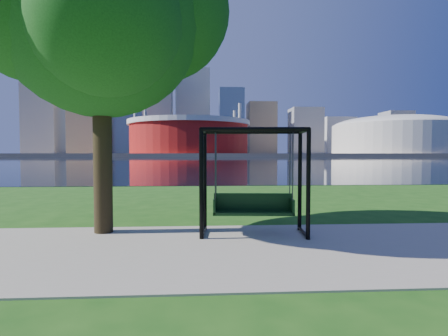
{
  "coord_description": "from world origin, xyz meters",
  "views": [
    {
      "loc": [
        -0.46,
        -6.7,
        1.74
      ],
      "look_at": [
        -0.06,
        0.0,
        1.46
      ],
      "focal_mm": 28.0,
      "sensor_mm": 36.0,
      "label": 1
    }
  ],
  "objects": [
    {
      "name": "ground",
      "position": [
        0.0,
        0.0,
        0.0
      ],
      "size": [
        900.0,
        900.0,
        0.0
      ],
      "primitive_type": "plane",
      "color": "#1E5114",
      "rests_on": "ground"
    },
    {
      "name": "path",
      "position": [
        0.0,
        -0.5,
        0.01
      ],
      "size": [
        120.0,
        4.0,
        0.03
      ],
      "primitive_type": "cube",
      "color": "#9E937F",
      "rests_on": "ground"
    },
    {
      "name": "river",
      "position": [
        0.0,
        102.0,
        0.01
      ],
      "size": [
        900.0,
        180.0,
        0.02
      ],
      "primitive_type": "cube",
      "color": "black",
      "rests_on": "ground"
    },
    {
      "name": "far_bank",
      "position": [
        0.0,
        306.0,
        1.0
      ],
      "size": [
        900.0,
        228.0,
        2.0
      ],
      "primitive_type": "cube",
      "color": "#937F60",
      "rests_on": "ground"
    },
    {
      "name": "stadium",
      "position": [
        -10.0,
        235.0,
        14.23
      ],
      "size": [
        83.0,
        83.0,
        32.0
      ],
      "color": "maroon",
      "rests_on": "far_bank"
    },
    {
      "name": "arena",
      "position": [
        135.0,
        235.0,
        15.87
      ],
      "size": [
        84.0,
        84.0,
        26.56
      ],
      "color": "beige",
      "rests_on": "far_bank"
    },
    {
      "name": "skyline",
      "position": [
        -4.27,
        319.39,
        35.89
      ],
      "size": [
        392.0,
        66.0,
        96.5
      ],
      "color": "gray",
      "rests_on": "far_bank"
    },
    {
      "name": "swing",
      "position": [
        0.6,
        0.63,
        1.09
      ],
      "size": [
        2.28,
        1.14,
        2.26
      ],
      "rotation": [
        0.0,
        0.0,
        -0.08
      ],
      "color": "black",
      "rests_on": "ground"
    },
    {
      "name": "park_tree",
      "position": [
        -2.67,
        1.04,
        4.81
      ],
      "size": [
        5.57,
        5.03,
        6.92
      ],
      "color": "black",
      "rests_on": "ground"
    }
  ]
}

